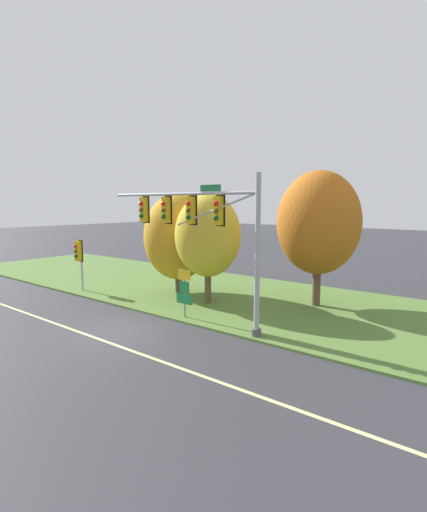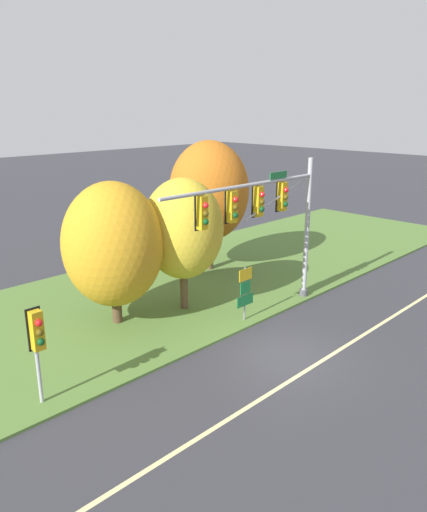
% 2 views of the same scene
% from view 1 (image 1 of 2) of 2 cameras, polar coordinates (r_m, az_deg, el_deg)
% --- Properties ---
extents(ground_plane, '(160.00, 160.00, 0.00)m').
position_cam_1_polar(ground_plane, '(18.09, -13.60, -10.24)').
color(ground_plane, '#333338').
extents(lane_stripe, '(36.00, 0.16, 0.01)m').
position_cam_1_polar(lane_stripe, '(17.43, -16.79, -11.02)').
color(lane_stripe, beige).
rests_on(lane_stripe, ground).
extents(grass_verge, '(48.00, 11.50, 0.10)m').
position_cam_1_polar(grass_verge, '(23.78, 2.48, -5.63)').
color(grass_verge, '#517533').
rests_on(grass_verge, ground).
extents(traffic_signal_mast, '(8.89, 0.49, 6.55)m').
position_cam_1_polar(traffic_signal_mast, '(17.62, -1.99, 4.84)').
color(traffic_signal_mast, '#9EA0A5').
rests_on(traffic_signal_mast, grass_verge).
extents(pedestrian_signal_near_kerb, '(0.46, 0.55, 3.14)m').
position_cam_1_polar(pedestrian_signal_near_kerb, '(25.79, -18.69, 0.27)').
color(pedestrian_signal_near_kerb, '#9EA0A5').
rests_on(pedestrian_signal_near_kerb, grass_verge).
extents(route_sign_post, '(1.00, 0.08, 2.33)m').
position_cam_1_polar(route_sign_post, '(18.86, -4.18, -4.77)').
color(route_sign_post, slate).
rests_on(route_sign_post, grass_verge).
extents(tree_nearest_road, '(4.10, 4.10, 5.95)m').
position_cam_1_polar(tree_nearest_road, '(23.90, -5.07, 2.74)').
color(tree_nearest_road, '#4C3823').
rests_on(tree_nearest_road, grass_verge).
extents(tree_left_of_mast, '(3.52, 3.52, 5.86)m').
position_cam_1_polar(tree_left_of_mast, '(21.22, -0.82, 2.91)').
color(tree_left_of_mast, brown).
rests_on(tree_left_of_mast, grass_verge).
extents(tree_behind_signpost, '(4.29, 4.29, 7.05)m').
position_cam_1_polar(tree_behind_signpost, '(21.36, 14.78, 4.58)').
color(tree_behind_signpost, brown).
rests_on(tree_behind_signpost, grass_verge).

